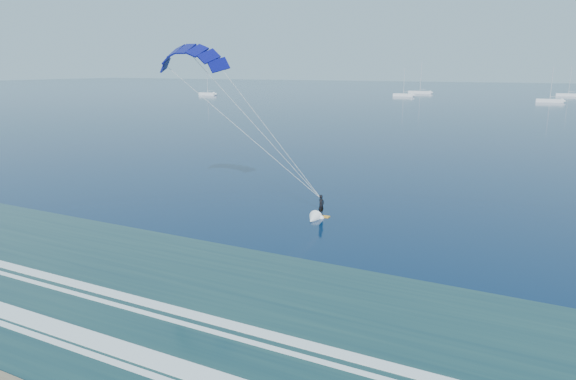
% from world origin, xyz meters
% --- Properties ---
extents(kitesurfer_rig, '(15.59, 5.47, 14.94)m').
position_xyz_m(kitesurfer_rig, '(-3.78, 26.61, 7.76)').
color(kitesurfer_rig, orange).
rests_on(kitesurfer_rig, ground).
extents(sailboat_0, '(8.13, 2.40, 11.14)m').
position_xyz_m(sailboat_0, '(-118.97, 179.97, 0.68)').
color(sailboat_0, white).
rests_on(sailboat_0, ground).
extents(sailboat_1, '(8.52, 2.40, 11.72)m').
position_xyz_m(sailboat_1, '(-39.39, 210.62, 0.68)').
color(sailboat_1, white).
rests_on(sailboat_1, ground).
extents(sailboat_2, '(10.80, 2.40, 14.27)m').
position_xyz_m(sailboat_2, '(-38.77, 238.48, 0.70)').
color(sailboat_2, white).
rests_on(sailboat_2, ground).
extents(sailboat_3, '(8.81, 2.40, 12.21)m').
position_xyz_m(sailboat_3, '(16.66, 196.06, 0.69)').
color(sailboat_3, white).
rests_on(sailboat_3, ground).
extents(sailboat_4, '(9.55, 2.40, 12.87)m').
position_xyz_m(sailboat_4, '(23.20, 243.41, 0.69)').
color(sailboat_4, white).
rests_on(sailboat_4, ground).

